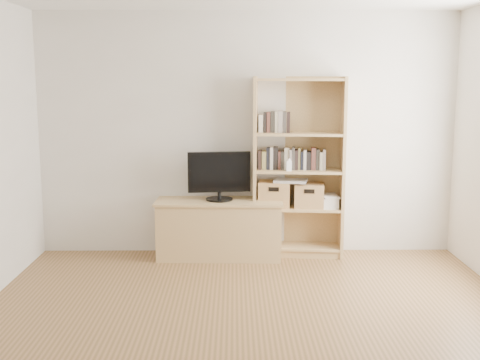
{
  "coord_description": "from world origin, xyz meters",
  "views": [
    {
      "loc": [
        -0.14,
        -3.99,
        1.89
      ],
      "look_at": [
        -0.08,
        1.9,
        0.9
      ],
      "focal_mm": 45.0,
      "sensor_mm": 36.0,
      "label": 1
    }
  ],
  "objects_px": {
    "baby_monitor": "(289,166)",
    "basket_right": "(309,195)",
    "laptop": "(291,181)",
    "television": "(219,176)",
    "tv_stand": "(219,230)",
    "bookshelf": "(299,168)",
    "basket_left": "(274,194)"
  },
  "relations": [
    {
      "from": "television",
      "to": "baby_monitor",
      "type": "distance_m",
      "value": 0.74
    },
    {
      "from": "basket_right",
      "to": "baby_monitor",
      "type": "bearing_deg",
      "value": -153.05
    },
    {
      "from": "bookshelf",
      "to": "basket_left",
      "type": "xyz_separation_m",
      "value": [
        -0.26,
        0.02,
        -0.29
      ]
    },
    {
      "from": "tv_stand",
      "to": "laptop",
      "type": "bearing_deg",
      "value": 6.15
    },
    {
      "from": "television",
      "to": "basket_right",
      "type": "relative_size",
      "value": 2.14
    },
    {
      "from": "baby_monitor",
      "to": "laptop",
      "type": "xyz_separation_m",
      "value": [
        0.03,
        0.08,
        -0.17
      ]
    },
    {
      "from": "bookshelf",
      "to": "television",
      "type": "bearing_deg",
      "value": -170.14
    },
    {
      "from": "baby_monitor",
      "to": "basket_left",
      "type": "relative_size",
      "value": 0.32
    },
    {
      "from": "television",
      "to": "basket_right",
      "type": "height_order",
      "value": "television"
    },
    {
      "from": "basket_left",
      "to": "bookshelf",
      "type": "bearing_deg",
      "value": 3.55
    },
    {
      "from": "baby_monitor",
      "to": "laptop",
      "type": "relative_size",
      "value": 0.31
    },
    {
      "from": "baby_monitor",
      "to": "basket_right",
      "type": "xyz_separation_m",
      "value": [
        0.23,
        0.08,
        -0.33
      ]
    },
    {
      "from": "television",
      "to": "basket_left",
      "type": "bearing_deg",
      "value": 1.79
    },
    {
      "from": "tv_stand",
      "to": "basket_right",
      "type": "distance_m",
      "value": 1.03
    },
    {
      "from": "television",
      "to": "baby_monitor",
      "type": "xyz_separation_m",
      "value": [
        0.73,
        -0.02,
        0.11
      ]
    },
    {
      "from": "baby_monitor",
      "to": "basket_right",
      "type": "bearing_deg",
      "value": 11.49
    },
    {
      "from": "basket_right",
      "to": "tv_stand",
      "type": "bearing_deg",
      "value": -169.03
    },
    {
      "from": "basket_right",
      "to": "laptop",
      "type": "distance_m",
      "value": 0.26
    },
    {
      "from": "television",
      "to": "basket_left",
      "type": "height_order",
      "value": "television"
    },
    {
      "from": "television",
      "to": "basket_right",
      "type": "bearing_deg",
      "value": -3.41
    },
    {
      "from": "bookshelf",
      "to": "basket_left",
      "type": "distance_m",
      "value": 0.39
    },
    {
      "from": "baby_monitor",
      "to": "laptop",
      "type": "distance_m",
      "value": 0.19
    },
    {
      "from": "tv_stand",
      "to": "laptop",
      "type": "xyz_separation_m",
      "value": [
        0.76,
        0.06,
        0.52
      ]
    },
    {
      "from": "tv_stand",
      "to": "television",
      "type": "distance_m",
      "value": 0.58
    },
    {
      "from": "television",
      "to": "tv_stand",
      "type": "bearing_deg",
      "value": 173.13
    },
    {
      "from": "bookshelf",
      "to": "basket_right",
      "type": "relative_size",
      "value": 6.2
    },
    {
      "from": "bookshelf",
      "to": "laptop",
      "type": "xyz_separation_m",
      "value": [
        -0.09,
        -0.01,
        -0.14
      ]
    },
    {
      "from": "tv_stand",
      "to": "laptop",
      "type": "distance_m",
      "value": 0.92
    },
    {
      "from": "baby_monitor",
      "to": "basket_left",
      "type": "distance_m",
      "value": 0.37
    },
    {
      "from": "bookshelf",
      "to": "basket_right",
      "type": "height_order",
      "value": "bookshelf"
    },
    {
      "from": "baby_monitor",
      "to": "bookshelf",
      "type": "bearing_deg",
      "value": 32.15
    },
    {
      "from": "basket_left",
      "to": "laptop",
      "type": "height_order",
      "value": "laptop"
    }
  ]
}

